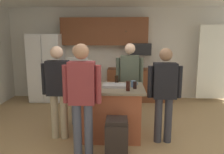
{
  "coord_description": "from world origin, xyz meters",
  "views": [
    {
      "loc": [
        0.1,
        -3.87,
        1.85
      ],
      "look_at": [
        -0.09,
        0.4,
        1.05
      ],
      "focal_mm": 36.75,
      "sensor_mm": 36.0,
      "label": 1
    }
  ],
  "objects_px": {
    "person_guest_left": "(164,90)",
    "refrigerator": "(47,68)",
    "tumbler_amber": "(87,83)",
    "trash_bin": "(117,138)",
    "mug_ceramic_white": "(94,82)",
    "person_elder_center": "(82,93)",
    "glass_pilsner": "(128,86)",
    "kitchen_island": "(111,111)",
    "mug_blue_stoneware": "(133,84)",
    "serving_tray": "(115,85)",
    "glass_dark_ale": "(135,85)",
    "glass_stout_tall": "(117,80)",
    "person_guest_right": "(129,77)",
    "glass_short_whisky": "(87,86)",
    "person_guest_by_door": "(78,80)",
    "microwave_over_range": "(140,49)",
    "person_host_foreground": "(58,87)"
  },
  "relations": [
    {
      "from": "serving_tray",
      "to": "trash_bin",
      "type": "xyz_separation_m",
      "value": [
        0.05,
        -0.77,
        -0.64
      ]
    },
    {
      "from": "microwave_over_range",
      "to": "person_guest_right",
      "type": "distance_m",
      "value": 1.76
    },
    {
      "from": "person_guest_by_door",
      "to": "person_guest_left",
      "type": "relative_size",
      "value": 1.0
    },
    {
      "from": "glass_pilsner",
      "to": "glass_dark_ale",
      "type": "relative_size",
      "value": 1.31
    },
    {
      "from": "person_guest_right",
      "to": "glass_stout_tall",
      "type": "height_order",
      "value": "person_guest_right"
    },
    {
      "from": "person_guest_left",
      "to": "mug_ceramic_white",
      "type": "xyz_separation_m",
      "value": [
        -1.23,
        0.4,
        0.04
      ]
    },
    {
      "from": "glass_stout_tall",
      "to": "tumbler_amber",
      "type": "xyz_separation_m",
      "value": [
        -0.51,
        -0.25,
        -0.02
      ]
    },
    {
      "from": "glass_stout_tall",
      "to": "glass_pilsner",
      "type": "height_order",
      "value": "same"
    },
    {
      "from": "kitchen_island",
      "to": "refrigerator",
      "type": "bearing_deg",
      "value": 129.94
    },
    {
      "from": "glass_pilsner",
      "to": "tumbler_amber",
      "type": "xyz_separation_m",
      "value": [
        -0.72,
        0.26,
        -0.02
      ]
    },
    {
      "from": "mug_blue_stoneware",
      "to": "glass_dark_ale",
      "type": "xyz_separation_m",
      "value": [
        0.02,
        -0.14,
        0.01
      ]
    },
    {
      "from": "person_elder_center",
      "to": "glass_pilsner",
      "type": "bearing_deg",
      "value": -27.35
    },
    {
      "from": "refrigerator",
      "to": "glass_short_whisky",
      "type": "distance_m",
      "value": 2.94
    },
    {
      "from": "person_guest_left",
      "to": "glass_short_whisky",
      "type": "xyz_separation_m",
      "value": [
        -1.3,
        -0.03,
        0.06
      ]
    },
    {
      "from": "person_guest_by_door",
      "to": "person_guest_right",
      "type": "bearing_deg",
      "value": 48.96
    },
    {
      "from": "person_host_foreground",
      "to": "refrigerator",
      "type": "bearing_deg",
      "value": 104.61
    },
    {
      "from": "refrigerator",
      "to": "microwave_over_range",
      "type": "bearing_deg",
      "value": 2.6
    },
    {
      "from": "glass_pilsner",
      "to": "mug_blue_stoneware",
      "type": "distance_m",
      "value": 0.32
    },
    {
      "from": "person_host_foreground",
      "to": "tumbler_amber",
      "type": "bearing_deg",
      "value": 6.41
    },
    {
      "from": "person_elder_center",
      "to": "trash_bin",
      "type": "distance_m",
      "value": 0.86
    },
    {
      "from": "person_guest_by_door",
      "to": "glass_short_whisky",
      "type": "relative_size",
      "value": 12.08
    },
    {
      "from": "mug_ceramic_white",
      "to": "tumbler_amber",
      "type": "bearing_deg",
      "value": -116.07
    },
    {
      "from": "glass_dark_ale",
      "to": "person_elder_center",
      "type": "bearing_deg",
      "value": -142.28
    },
    {
      "from": "glass_dark_ale",
      "to": "trash_bin",
      "type": "xyz_separation_m",
      "value": [
        -0.3,
        -0.63,
        -0.68
      ]
    },
    {
      "from": "refrigerator",
      "to": "tumbler_amber",
      "type": "bearing_deg",
      "value": -56.97
    },
    {
      "from": "person_guest_right",
      "to": "person_guest_left",
      "type": "bearing_deg",
      "value": 55.35
    },
    {
      "from": "person_guest_by_door",
      "to": "person_guest_left",
      "type": "bearing_deg",
      "value": 12.8
    },
    {
      "from": "person_guest_left",
      "to": "refrigerator",
      "type": "bearing_deg",
      "value": -28.9
    },
    {
      "from": "glass_short_whisky",
      "to": "trash_bin",
      "type": "distance_m",
      "value": 0.99
    },
    {
      "from": "person_elder_center",
      "to": "mug_blue_stoneware",
      "type": "relative_size",
      "value": 13.31
    },
    {
      "from": "kitchen_island",
      "to": "glass_pilsner",
      "type": "height_order",
      "value": "glass_pilsner"
    },
    {
      "from": "person_guest_left",
      "to": "tumbler_amber",
      "type": "distance_m",
      "value": 1.35
    },
    {
      "from": "refrigerator",
      "to": "glass_pilsner",
      "type": "xyz_separation_m",
      "value": [
        2.2,
        -2.55,
        0.07
      ]
    },
    {
      "from": "person_elder_center",
      "to": "glass_stout_tall",
      "type": "bearing_deg",
      "value": 2.16
    },
    {
      "from": "mug_blue_stoneware",
      "to": "serving_tray",
      "type": "distance_m",
      "value": 0.33
    },
    {
      "from": "tumbler_amber",
      "to": "trash_bin",
      "type": "height_order",
      "value": "tumbler_amber"
    },
    {
      "from": "person_elder_center",
      "to": "glass_short_whisky",
      "type": "xyz_separation_m",
      "value": [
        0.0,
        0.5,
        -0.0
      ]
    },
    {
      "from": "microwave_over_range",
      "to": "person_elder_center",
      "type": "xyz_separation_m",
      "value": [
        -1.09,
        -3.13,
        -0.45
      ]
    },
    {
      "from": "microwave_over_range",
      "to": "person_guest_left",
      "type": "bearing_deg",
      "value": -85.3
    },
    {
      "from": "person_host_foreground",
      "to": "tumbler_amber",
      "type": "height_order",
      "value": "person_host_foreground"
    },
    {
      "from": "person_guest_by_door",
      "to": "glass_dark_ale",
      "type": "distance_m",
      "value": 1.28
    },
    {
      "from": "kitchen_island",
      "to": "person_elder_center",
      "type": "bearing_deg",
      "value": -118.5
    },
    {
      "from": "glass_pilsner",
      "to": "trash_bin",
      "type": "bearing_deg",
      "value": -110.28
    },
    {
      "from": "person_guest_by_door",
      "to": "person_guest_left",
      "type": "distance_m",
      "value": 1.76
    },
    {
      "from": "glass_pilsner",
      "to": "glass_short_whisky",
      "type": "xyz_separation_m",
      "value": [
        -0.68,
        0.03,
        -0.01
      ]
    },
    {
      "from": "trash_bin",
      "to": "mug_ceramic_white",
      "type": "bearing_deg",
      "value": 115.35
    },
    {
      "from": "person_guest_right",
      "to": "glass_short_whisky",
      "type": "xyz_separation_m",
      "value": [
        -0.74,
        -0.98,
        0.03
      ]
    },
    {
      "from": "glass_stout_tall",
      "to": "trash_bin",
      "type": "relative_size",
      "value": 0.27
    },
    {
      "from": "mug_ceramic_white",
      "to": "serving_tray",
      "type": "bearing_deg",
      "value": -22.53
    },
    {
      "from": "refrigerator",
      "to": "tumbler_amber",
      "type": "xyz_separation_m",
      "value": [
        1.48,
        -2.28,
        0.06
      ]
    }
  ]
}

